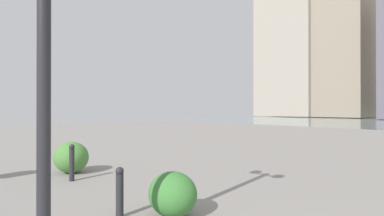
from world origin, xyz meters
The scene contains 6 objects.
building_annex centered at (29.57, -68.53, 18.48)m, with size 11.43×13.56×39.03m.
building_highrise centered at (41.56, -65.91, 18.98)m, with size 14.99×10.53×40.03m.
bollard_near centered at (3.98, -0.57, 0.41)m, with size 0.13×0.13×0.79m.
bollard_mid centered at (6.93, -0.83, 0.45)m, with size 0.13×0.13×0.87m.
shrub_low centered at (3.48, -1.23, 0.35)m, with size 0.82×0.74×0.70m.
shrub_round centered at (7.86, -1.13, 0.41)m, with size 0.97×0.87×0.82m.
Camera 1 is at (-0.41, 1.66, 1.69)m, focal length 28.65 mm.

